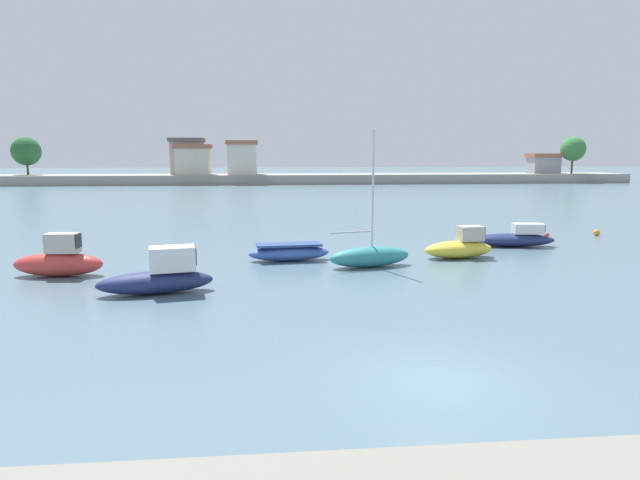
% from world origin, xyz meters
% --- Properties ---
extents(ground_plane, '(400.00, 400.00, 0.00)m').
position_xyz_m(ground_plane, '(0.00, 0.00, 0.00)').
color(ground_plane, slate).
extents(moored_boat_0, '(3.96, 1.54, 1.90)m').
position_xyz_m(moored_boat_0, '(-13.19, 12.39, 0.66)').
color(moored_boat_0, '#C63833').
rests_on(moored_boat_0, ground).
extents(moored_boat_1, '(4.52, 2.11, 1.80)m').
position_xyz_m(moored_boat_1, '(-8.17, 8.96, 0.66)').
color(moored_boat_1, navy).
rests_on(moored_boat_1, ground).
extents(moored_boat_2, '(4.17, 1.65, 0.87)m').
position_xyz_m(moored_boat_2, '(-2.98, 14.91, 0.42)').
color(moored_boat_2, '#3856A8').
rests_on(moored_boat_2, ground).
extents(moored_boat_3, '(4.17, 1.98, 6.43)m').
position_xyz_m(moored_boat_3, '(0.80, 13.04, 0.52)').
color(moored_boat_3, teal).
rests_on(moored_boat_3, ground).
extents(moored_boat_4, '(3.84, 1.93, 1.64)m').
position_xyz_m(moored_boat_4, '(5.87, 14.81, 0.56)').
color(moored_boat_4, yellow).
rests_on(moored_boat_4, ground).
extents(moored_boat_5, '(5.04, 1.92, 1.34)m').
position_xyz_m(moored_boat_5, '(10.21, 17.89, 0.47)').
color(moored_boat_5, navy).
rests_on(moored_boat_5, ground).
extents(mooring_buoy_1, '(0.31, 0.31, 0.31)m').
position_xyz_m(mooring_buoy_1, '(13.81, 20.89, 0.15)').
color(mooring_buoy_1, red).
rests_on(mooring_buoy_1, ground).
extents(mooring_buoy_3, '(0.41, 0.41, 0.41)m').
position_xyz_m(mooring_buoy_3, '(17.47, 21.33, 0.20)').
color(mooring_buoy_3, orange).
rests_on(mooring_buoy_3, ground).
extents(distant_shoreline, '(123.50, 9.28, 8.41)m').
position_xyz_m(distant_shoreline, '(-1.73, 85.97, 2.00)').
color(distant_shoreline, gray).
rests_on(distant_shoreline, ground).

